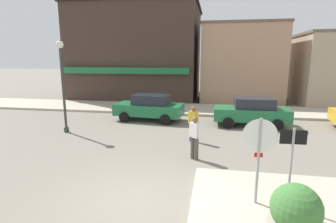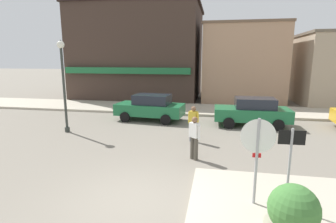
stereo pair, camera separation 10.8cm
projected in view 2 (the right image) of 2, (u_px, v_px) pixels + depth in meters
ground_plane at (134, 201)px, 6.83m from camera, size 160.00×160.00×0.00m
kerb_far at (188, 109)px, 18.91m from camera, size 80.00×4.00×0.15m
stop_sign at (257, 150)px, 6.21m from camera, size 0.82×0.07×2.30m
one_way_sign at (290, 160)px, 6.10m from camera, size 0.60×0.06×2.10m
planter at (293, 216)px, 5.23m from camera, size 1.10×1.10×1.23m
lamp_post at (63, 73)px, 12.73m from camera, size 0.36×0.36×4.54m
parked_car_nearest at (150, 107)px, 15.64m from camera, size 4.14×2.16×1.56m
parked_car_second at (252, 111)px, 14.35m from camera, size 4.02×1.92×1.56m
pedestrian_crossing_near at (193, 123)px, 11.57m from camera, size 0.52×0.37×1.61m
pedestrian_crossing_far at (194, 137)px, 9.52m from camera, size 0.48×0.42×1.61m
building_corner_shop at (141, 53)px, 25.19m from camera, size 11.37×9.29×8.41m
building_storefront_left_near at (242, 63)px, 22.57m from camera, size 6.75×5.37×6.50m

